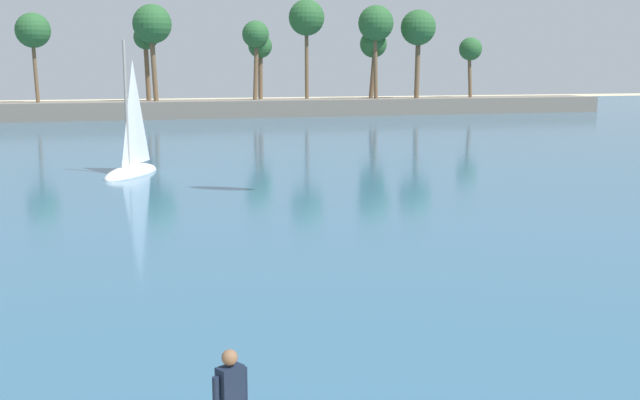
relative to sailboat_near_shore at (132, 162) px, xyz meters
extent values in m
cube|color=#33607F|center=(2.88, 26.63, -0.65)|extent=(220.00, 112.16, 0.06)
cube|color=slate|center=(2.88, 42.71, 0.22)|extent=(103.70, 6.00, 1.80)
cylinder|color=brown|center=(-6.93, 42.38, 4.57)|extent=(0.54, 0.59, 6.92)
sphere|color=#285B2D|center=(-6.93, 42.38, 8.02)|extent=(3.35, 3.35, 3.35)
cylinder|color=brown|center=(20.90, 44.30, 5.46)|extent=(0.44, 0.51, 8.69)
sphere|color=#285B2D|center=(20.90, 44.30, 9.80)|extent=(3.87, 3.87, 3.87)
cylinder|color=brown|center=(39.69, 42.64, 3.83)|extent=(0.60, 0.69, 5.46)
sphere|color=#285B2D|center=(39.69, 42.64, 6.55)|extent=(2.60, 2.60, 2.60)
cylinder|color=brown|center=(4.34, 42.22, 4.95)|extent=(0.77, 0.54, 7.68)
sphere|color=#285B2D|center=(4.34, 42.22, 8.78)|extent=(3.89, 3.89, 3.89)
cylinder|color=brown|center=(15.74, 44.29, 3.93)|extent=(0.58, 0.65, 5.64)
sphere|color=#285B2D|center=(15.74, 44.29, 6.74)|extent=(2.55, 2.55, 2.55)
cylinder|color=brown|center=(27.99, 41.93, 5.15)|extent=(0.58, 0.62, 8.09)
sphere|color=#285B2D|center=(27.99, 41.93, 9.19)|extent=(3.83, 3.83, 3.83)
cylinder|color=brown|center=(3.82, 44.19, 4.34)|extent=(0.61, 0.62, 6.46)
sphere|color=#285B2D|center=(3.82, 44.19, 7.56)|extent=(2.52, 2.52, 2.52)
cylinder|color=brown|center=(32.86, 41.76, 4.95)|extent=(0.74, 0.77, 7.70)
sphere|color=#285B2D|center=(32.86, 41.76, 8.79)|extent=(3.86, 3.86, 3.86)
cylinder|color=brown|center=(15.06, 43.29, 4.53)|extent=(0.81, 0.76, 6.85)
sphere|color=#285B2D|center=(15.06, 43.29, 7.94)|extent=(2.83, 2.83, 2.83)
cylinder|color=brown|center=(28.23, 43.28, 4.07)|extent=(0.82, 0.81, 5.95)
sphere|color=#285B2D|center=(28.23, 43.28, 7.03)|extent=(2.97, 2.97, 2.97)
cube|color=#141E33|center=(-0.14, -29.30, 0.47)|extent=(0.39, 0.34, 0.58)
sphere|color=brown|center=(-0.14, -29.30, 0.88)|extent=(0.21, 0.21, 0.21)
cylinder|color=#141E33|center=(0.06, -29.19, 0.43)|extent=(0.09, 0.09, 0.50)
cylinder|color=#141E33|center=(-0.34, -29.41, 0.43)|extent=(0.09, 0.09, 0.50)
ellipsoid|color=white|center=(-0.05, -0.09, -0.62)|extent=(3.60, 4.86, 0.95)
cylinder|color=gray|center=(-0.17, -0.30, 2.84)|extent=(0.14, 0.14, 5.97)
pyramid|color=silver|center=(0.23, 0.41, 2.39)|extent=(1.18, 1.94, 5.07)
camera|label=1|loc=(-1.67, -38.75, 4.56)|focal=43.69mm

